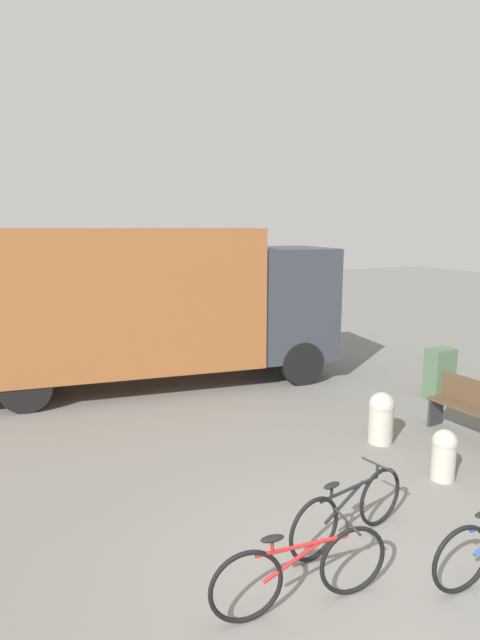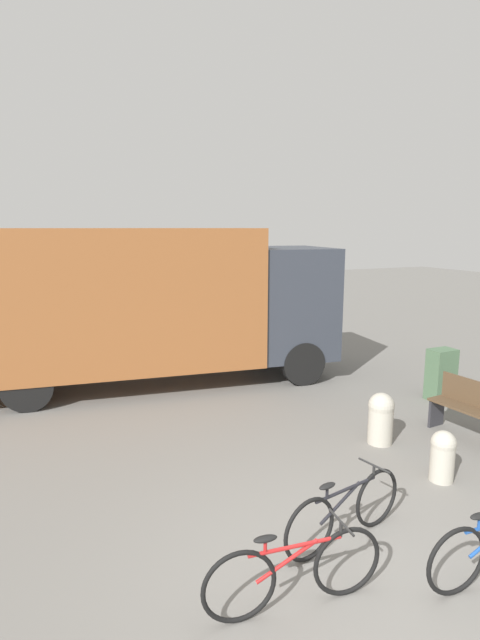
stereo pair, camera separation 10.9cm
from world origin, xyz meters
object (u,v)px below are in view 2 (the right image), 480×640
at_px(delivery_truck, 149,301).
at_px(bicycle_near, 295,572).
at_px(bicycle_middle, 345,511).
at_px(utility_box, 441,375).
at_px(bollard_far_bench, 381,416).
at_px(bollard_near_bench, 443,454).

distance_m(delivery_truck, bicycle_near, 7.19).
bearing_deg(delivery_truck, bicycle_near, -86.39).
height_order(bicycle_middle, utility_box, utility_box).
xyz_separation_m(bollard_far_bench, utility_box, (2.46, 1.15, 0.07)).
bearing_deg(utility_box, bollard_far_bench, -154.96).
relative_size(bicycle_near, utility_box, 1.68).
relative_size(delivery_truck, bicycle_near, 4.68).
bearing_deg(utility_box, bicycle_near, -146.49).
relative_size(delivery_truck, bollard_far_bench, 9.81).
height_order(delivery_truck, bicycle_middle, delivery_truck).
bearing_deg(bicycle_middle, delivery_truck, 83.20).
distance_m(bollard_far_bench, utility_box, 2.72).
relative_size(bicycle_middle, utility_box, 1.66).
relative_size(bicycle_near, bicycle_middle, 1.01).
bearing_deg(bicycle_near, utility_box, 39.52).
bearing_deg(bicycle_middle, utility_box, 22.57).
distance_m(delivery_truck, bollard_far_bench, 5.38).
xyz_separation_m(delivery_truck, utility_box, (5.02, -3.36, -1.34)).
xyz_separation_m(bicycle_middle, bollard_far_bench, (2.06, 1.88, 0.08)).
distance_m(delivery_truck, utility_box, 6.19).
xyz_separation_m(delivery_truck, bollard_near_bench, (2.53, -5.82, -1.48)).
bearing_deg(delivery_truck, bicycle_middle, -77.89).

